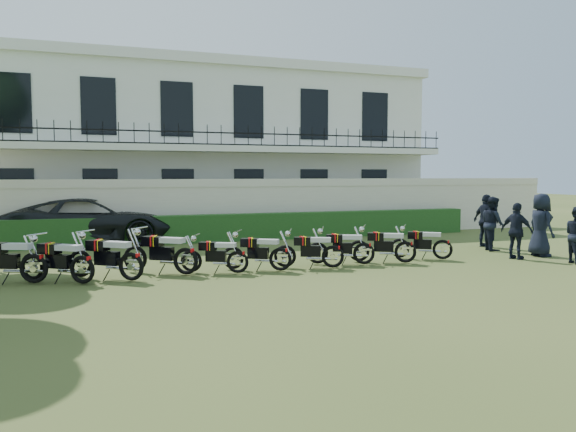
% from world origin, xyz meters
% --- Properties ---
extents(ground, '(100.00, 100.00, 0.00)m').
position_xyz_m(ground, '(0.00, 0.00, 0.00)').
color(ground, '#37491D').
rests_on(ground, ground).
extents(perimeter_wall, '(30.00, 0.35, 2.30)m').
position_xyz_m(perimeter_wall, '(0.00, 8.00, 1.17)').
color(perimeter_wall, beige).
rests_on(perimeter_wall, ground).
extents(hedge, '(18.00, 0.60, 1.00)m').
position_xyz_m(hedge, '(1.00, 7.20, 0.50)').
color(hedge, '#1B4016').
rests_on(hedge, ground).
extents(building, '(20.40, 9.60, 7.40)m').
position_xyz_m(building, '(0.00, 13.96, 3.71)').
color(building, white).
rests_on(building, ground).
extents(motorcycle_0, '(1.96, 0.99, 1.14)m').
position_xyz_m(motorcycle_0, '(-6.19, 0.67, 0.53)').
color(motorcycle_0, black).
rests_on(motorcycle_0, ground).
extents(motorcycle_1, '(1.66, 1.30, 1.10)m').
position_xyz_m(motorcycle_1, '(-5.16, 0.23, 0.51)').
color(motorcycle_1, black).
rests_on(motorcycle_1, ground).
extents(motorcycle_2, '(1.69, 1.37, 1.13)m').
position_xyz_m(motorcycle_2, '(-4.10, 0.23, 0.52)').
color(motorcycle_2, black).
rests_on(motorcycle_2, ground).
extents(motorcycle_3, '(1.72, 1.35, 1.14)m').
position_xyz_m(motorcycle_3, '(-2.78, 0.60, 0.52)').
color(motorcycle_3, black).
rests_on(motorcycle_3, ground).
extents(motorcycle_4, '(1.59, 0.91, 0.96)m').
position_xyz_m(motorcycle_4, '(-1.53, 0.39, 0.44)').
color(motorcycle_4, black).
rests_on(motorcycle_4, ground).
extents(motorcycle_5, '(1.62, 1.06, 1.01)m').
position_xyz_m(motorcycle_5, '(-0.42, 0.34, 0.47)').
color(motorcycle_5, black).
rests_on(motorcycle_5, ground).
extents(motorcycle_6, '(1.73, 0.88, 1.01)m').
position_xyz_m(motorcycle_6, '(1.03, 0.31, 0.46)').
color(motorcycle_6, black).
rests_on(motorcycle_6, ground).
extents(motorcycle_7, '(1.73, 0.90, 1.01)m').
position_xyz_m(motorcycle_7, '(2.07, 0.55, 0.47)').
color(motorcycle_7, black).
rests_on(motorcycle_7, ground).
extents(motorcycle_8, '(1.66, 1.06, 1.03)m').
position_xyz_m(motorcycle_8, '(3.27, 0.38, 0.47)').
color(motorcycle_8, black).
rests_on(motorcycle_8, ground).
extents(motorcycle_9, '(1.51, 1.10, 0.98)m').
position_xyz_m(motorcycle_9, '(4.63, 0.57, 0.45)').
color(motorcycle_9, black).
rests_on(motorcycle_9, ground).
extents(suv, '(6.16, 3.31, 1.64)m').
position_xyz_m(suv, '(-4.88, 8.17, 0.82)').
color(suv, black).
rests_on(suv, ground).
extents(officer_2, '(0.70, 1.05, 1.65)m').
position_xyz_m(officer_2, '(6.76, -0.01, 0.83)').
color(officer_2, black).
rests_on(officer_2, ground).
extents(officer_3, '(0.72, 1.00, 1.91)m').
position_xyz_m(officer_3, '(7.87, 0.23, 0.95)').
color(officer_3, black).
rests_on(officer_3, ground).
extents(officer_4, '(0.90, 1.02, 1.76)m').
position_xyz_m(officer_4, '(7.38, 1.76, 0.88)').
color(officer_4, black).
rests_on(officer_4, ground).
extents(officer_5, '(0.53, 1.09, 1.80)m').
position_xyz_m(officer_5, '(7.73, 2.53, 0.90)').
color(officer_5, black).
rests_on(officer_5, ground).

